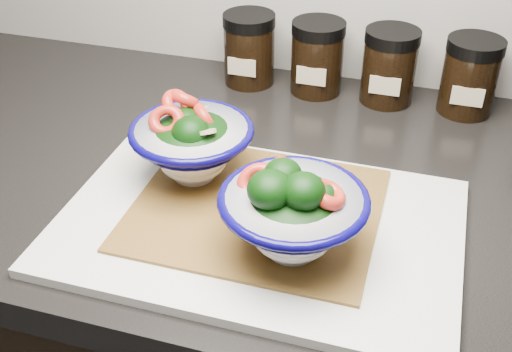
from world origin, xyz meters
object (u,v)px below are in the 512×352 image
(bowl_left, at_px, (192,142))
(spice_jar_c, at_px, (389,66))
(spice_jar_d, at_px, (470,76))
(bowl_right, at_px, (293,213))
(spice_jar_b, at_px, (317,57))
(spice_jar_a, at_px, (249,49))
(cutting_board, at_px, (258,226))

(bowl_left, height_order, spice_jar_c, bowl_left)
(bowl_left, relative_size, spice_jar_c, 1.33)
(spice_jar_d, bearing_deg, bowl_left, -136.84)
(bowl_right, height_order, spice_jar_b, bowl_right)
(spice_jar_a, distance_m, spice_jar_c, 0.22)
(bowl_left, bearing_deg, cutting_board, -31.17)
(cutting_board, relative_size, bowl_right, 2.89)
(spice_jar_b, height_order, spice_jar_d, same)
(spice_jar_a, bearing_deg, spice_jar_c, 0.00)
(spice_jar_d, bearing_deg, spice_jar_c, 180.00)
(cutting_board, height_order, spice_jar_a, spice_jar_a)
(cutting_board, xyz_separation_m, spice_jar_c, (0.10, 0.36, 0.05))
(spice_jar_a, relative_size, spice_jar_d, 1.00)
(spice_jar_c, bearing_deg, bowl_left, -123.93)
(cutting_board, distance_m, spice_jar_d, 0.42)
(spice_jar_a, bearing_deg, bowl_left, -86.11)
(bowl_right, distance_m, spice_jar_d, 0.43)
(bowl_left, relative_size, bowl_right, 0.96)
(cutting_board, xyz_separation_m, spice_jar_a, (-0.12, 0.36, 0.05))
(cutting_board, bearing_deg, spice_jar_c, 74.83)
(spice_jar_d, bearing_deg, bowl_right, -112.65)
(cutting_board, distance_m, bowl_left, 0.13)
(bowl_left, height_order, spice_jar_d, bowl_left)
(bowl_right, relative_size, spice_jar_d, 1.38)
(cutting_board, relative_size, spice_jar_a, 3.98)
(cutting_board, height_order, bowl_right, bowl_right)
(bowl_right, xyz_separation_m, spice_jar_a, (-0.17, 0.40, -0.01))
(bowl_left, relative_size, spice_jar_d, 1.33)
(spice_jar_c, distance_m, spice_jar_d, 0.12)
(cutting_board, relative_size, spice_jar_d, 3.98)
(spice_jar_d, bearing_deg, spice_jar_a, 180.00)
(cutting_board, distance_m, spice_jar_a, 0.38)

